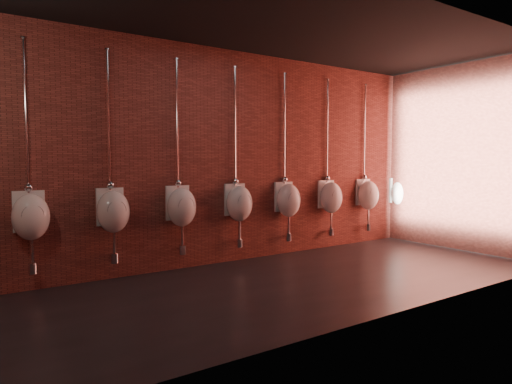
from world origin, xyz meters
The scene contains 10 objects.
ground centered at (0.00, 0.00, 0.00)m, with size 8.50×8.50×0.00m, color black.
room_shell centered at (0.00, 0.00, 2.01)m, with size 8.54×3.04×3.22m.
urinal_2 centered at (-2.29, 1.35, 0.92)m, with size 0.41×0.36×2.72m.
urinal_3 centered at (-1.34, 1.35, 0.92)m, with size 0.41×0.36×2.72m.
urinal_4 centered at (-0.39, 1.35, 0.92)m, with size 0.41×0.36×2.72m.
urinal_5 centered at (0.57, 1.35, 0.92)m, with size 0.41×0.36×2.72m.
urinal_6 centered at (1.52, 1.35, 0.92)m, with size 0.41×0.36×2.72m.
urinal_7 centered at (2.47, 1.35, 0.92)m, with size 0.41×0.36×2.72m.
urinal_8 centered at (3.42, 1.35, 0.92)m, with size 0.41×0.36×2.72m.
urinal_9 centered at (4.37, 1.35, 0.92)m, with size 0.41×0.36×2.72m.
Camera 1 is at (-3.12, -4.42, 1.55)m, focal length 32.00 mm.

